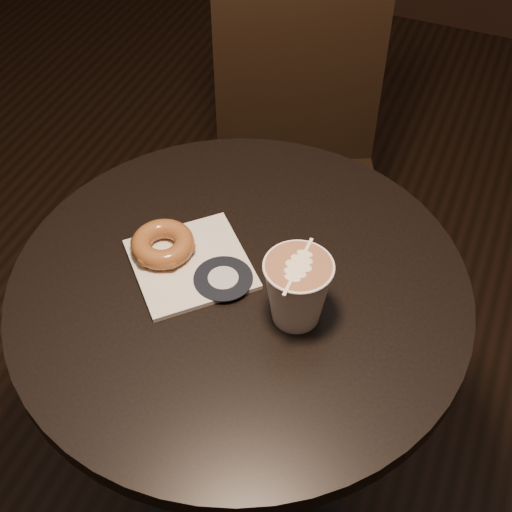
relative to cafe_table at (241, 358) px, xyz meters
name	(u,v)px	position (x,y,z in m)	size (l,w,h in m)	color
cafe_table	(241,358)	(0.00, 0.00, 0.00)	(0.70, 0.70, 0.75)	black
chair	(299,149)	(-0.11, 0.60, -0.02)	(0.50, 0.50, 0.95)	black
pastry_bag	(191,264)	(-0.08, 0.00, 0.20)	(0.17, 0.17, 0.01)	silver
doughnut	(163,244)	(-0.13, 0.01, 0.22)	(0.10, 0.10, 0.03)	brown
latte_cup	(297,291)	(0.10, -0.03, 0.25)	(0.10, 0.10, 0.11)	white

